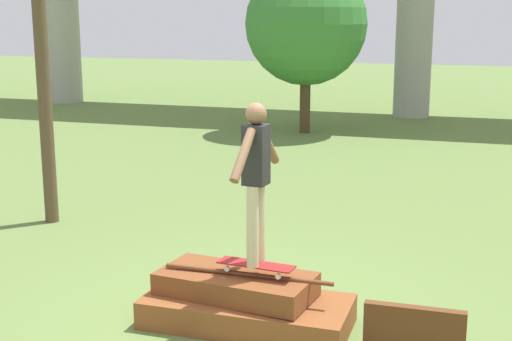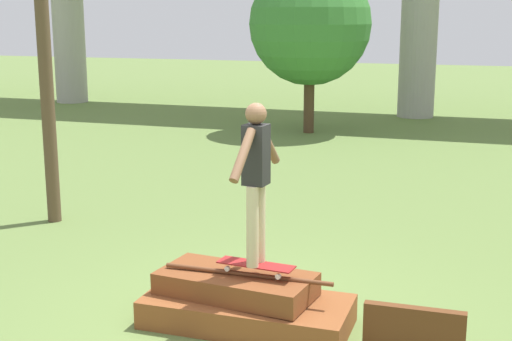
# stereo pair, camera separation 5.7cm
# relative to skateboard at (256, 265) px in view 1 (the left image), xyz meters

# --- Properties ---
(ground_plane) EXTENTS (80.00, 80.00, 0.00)m
(ground_plane) POSITION_rel_skateboard_xyz_m (-0.08, -0.03, -0.63)
(ground_plane) COLOR olive
(scrap_pile) EXTENTS (2.06, 0.98, 0.56)m
(scrap_pile) POSITION_rel_skateboard_xyz_m (-0.13, -0.01, -0.41)
(scrap_pile) COLOR brown
(scrap_pile) RESTS_ON ground_plane
(scrap_plank_loose) EXTENTS (0.93, 0.11, 0.45)m
(scrap_plank_loose) POSITION_rel_skateboard_xyz_m (1.57, -0.13, -0.41)
(scrap_plank_loose) COLOR #5B3319
(scrap_plank_loose) RESTS_ON ground_plane
(skateboard) EXTENTS (0.80, 0.28, 0.09)m
(skateboard) POSITION_rel_skateboard_xyz_m (0.00, 0.00, 0.00)
(skateboard) COLOR maroon
(skateboard) RESTS_ON scrap_pile
(skater) EXTENTS (0.24, 1.08, 1.60)m
(skater) POSITION_rel_skateboard_xyz_m (-0.00, 0.00, 0.93)
(skater) COLOR #C6B78E
(skater) RESTS_ON skateboard
(tree_behind_left) EXTENTS (3.16, 3.16, 4.41)m
(tree_behind_left) POSITION_rel_skateboard_xyz_m (-2.45, 11.84, 2.19)
(tree_behind_left) COLOR #4C3823
(tree_behind_left) RESTS_ON ground_plane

